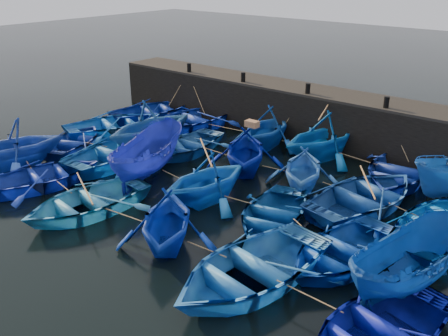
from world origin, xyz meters
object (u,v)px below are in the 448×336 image
Objects in this scene: boat_0 at (154,110)px; boat_13 at (74,141)px; wooden_crate at (252,124)px; boat_8 at (187,144)px; boat_20 at (14,144)px.

boat_0 is 6.06m from boat_13.
wooden_crate is at bearing 178.88° from boat_0.
boat_20 is (-4.63, -6.23, 0.68)m from boat_8.
boat_8 is at bearing 71.02° from boat_20.
boat_8 reaches higher than boat_13.
boat_8 is at bearing 179.26° from wooden_crate.
boat_20 is at bearing -144.02° from wooden_crate.
boat_20 is 10.59m from wooden_crate.
boat_8 is 4.29m from wooden_crate.
boat_0 is at bearing 162.50° from wooden_crate.
wooden_crate reaches higher than boat_8.
boat_13 is at bearing -152.53° from boat_8.
boat_0 is 9.18m from boat_20.
boat_13 is at bearing 113.42° from boat_0.
boat_20 is at bearing -132.76° from boat_8.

